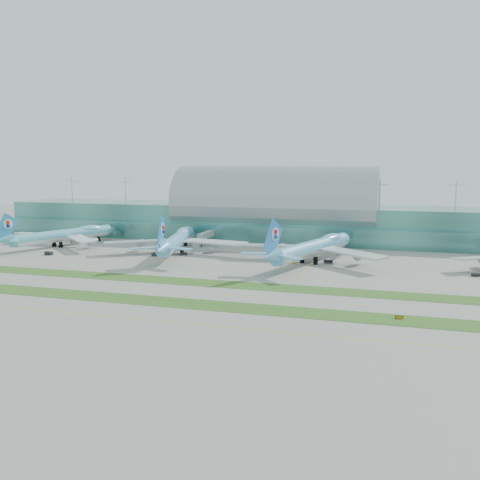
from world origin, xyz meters
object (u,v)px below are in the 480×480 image
(taxiway_sign_east, at_px, (399,317))
(airliner_a, at_px, (64,234))
(airliner_c, at_px, (314,247))
(terminal, at_px, (275,215))
(airliner_b, at_px, (177,239))

(taxiway_sign_east, bearing_deg, airliner_a, 142.45)
(airliner_a, xyz_separation_m, taxiway_sign_east, (175.37, -92.96, -5.86))
(airliner_c, bearing_deg, terminal, 132.74)
(terminal, xyz_separation_m, airliner_c, (34.33, -71.73, -7.16))
(terminal, relative_size, taxiway_sign_east, 147.01)
(airliner_a, xyz_separation_m, airliner_b, (68.35, -4.30, 0.58))
(airliner_a, relative_size, airliner_c, 0.89)
(airliner_a, relative_size, taxiway_sign_east, 31.18)
(airliner_a, xyz_separation_m, airliner_c, (137.70, -9.35, 0.73))
(terminal, bearing_deg, airliner_b, -117.71)
(airliner_a, distance_m, taxiway_sign_east, 198.57)
(airliner_b, bearing_deg, terminal, 49.51)
(airliner_a, height_order, airliner_b, airliner_b)
(terminal, bearing_deg, airliner_c, -64.43)
(taxiway_sign_east, bearing_deg, terminal, 105.25)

